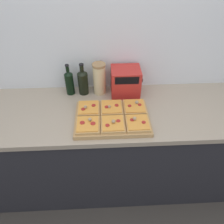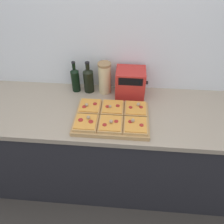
# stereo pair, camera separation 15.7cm
# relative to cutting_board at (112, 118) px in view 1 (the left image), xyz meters

# --- Properties ---
(ground_plane) EXTENTS (12.00, 12.00, 0.00)m
(ground_plane) POSITION_rel_cutting_board_xyz_m (0.01, -0.21, -0.93)
(ground_plane) COLOR #3D3833
(wall_back) EXTENTS (6.00, 0.06, 2.50)m
(wall_back) POSITION_rel_cutting_board_xyz_m (0.01, 0.47, 0.32)
(wall_back) COLOR silver
(wall_back) RESTS_ON ground_plane
(kitchen_counter) EXTENTS (2.63, 0.67, 0.91)m
(kitchen_counter) POSITION_rel_cutting_board_xyz_m (0.01, 0.11, -0.47)
(kitchen_counter) COLOR #232328
(kitchen_counter) RESTS_ON ground_plane
(cutting_board) EXTENTS (0.53, 0.37, 0.03)m
(cutting_board) POSITION_rel_cutting_board_xyz_m (0.00, 0.00, 0.00)
(cutting_board) COLOR tan
(cutting_board) RESTS_ON kitchen_counter
(pizza_slice_back_left) EXTENTS (0.16, 0.17, 0.05)m
(pizza_slice_back_left) POSITION_rel_cutting_board_xyz_m (-0.17, 0.09, 0.03)
(pizza_slice_back_left) COLOR tan
(pizza_slice_back_left) RESTS_ON cutting_board
(pizza_slice_back_center) EXTENTS (0.16, 0.17, 0.05)m
(pizza_slice_back_center) POSITION_rel_cutting_board_xyz_m (-0.00, 0.09, 0.03)
(pizza_slice_back_center) COLOR tan
(pizza_slice_back_center) RESTS_ON cutting_board
(pizza_slice_back_right) EXTENTS (0.16, 0.17, 0.05)m
(pizza_slice_back_right) POSITION_rel_cutting_board_xyz_m (0.17, 0.09, 0.03)
(pizza_slice_back_right) COLOR tan
(pizza_slice_back_right) RESTS_ON cutting_board
(pizza_slice_front_left) EXTENTS (0.16, 0.17, 0.05)m
(pizza_slice_front_left) POSITION_rel_cutting_board_xyz_m (-0.17, -0.09, 0.03)
(pizza_slice_front_left) COLOR tan
(pizza_slice_front_left) RESTS_ON cutting_board
(pizza_slice_front_center) EXTENTS (0.16, 0.17, 0.05)m
(pizza_slice_front_center) POSITION_rel_cutting_board_xyz_m (0.00, -0.09, 0.03)
(pizza_slice_front_center) COLOR tan
(pizza_slice_front_center) RESTS_ON cutting_board
(pizza_slice_front_right) EXTENTS (0.16, 0.17, 0.05)m
(pizza_slice_front_right) POSITION_rel_cutting_board_xyz_m (0.17, -0.09, 0.03)
(pizza_slice_front_right) COLOR tan
(pizza_slice_front_right) RESTS_ON cutting_board
(olive_oil_bottle) EXTENTS (0.07, 0.07, 0.27)m
(olive_oil_bottle) POSITION_rel_cutting_board_xyz_m (-0.33, 0.35, 0.09)
(olive_oil_bottle) COLOR black
(olive_oil_bottle) RESTS_ON kitchen_counter
(wine_bottle) EXTENTS (0.08, 0.08, 0.27)m
(wine_bottle) POSITION_rel_cutting_board_xyz_m (-0.22, 0.35, 0.10)
(wine_bottle) COLOR black
(wine_bottle) RESTS_ON kitchen_counter
(grain_jar_tall) EXTENTS (0.10, 0.10, 0.26)m
(grain_jar_tall) POSITION_rel_cutting_board_xyz_m (-0.09, 0.35, 0.12)
(grain_jar_tall) COLOR beige
(grain_jar_tall) RESTS_ON kitchen_counter
(toaster_oven) EXTENTS (0.25, 0.19, 0.23)m
(toaster_oven) POSITION_rel_cutting_board_xyz_m (0.12, 0.32, 0.10)
(toaster_oven) COLOR red
(toaster_oven) RESTS_ON kitchen_counter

